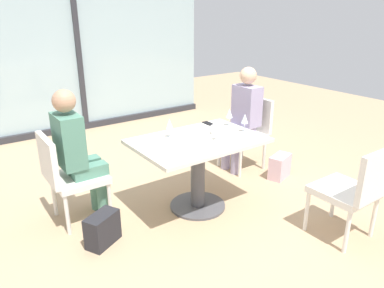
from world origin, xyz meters
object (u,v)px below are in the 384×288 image
at_px(chair_front_right, 356,188).
at_px(coffee_cup, 215,130).
at_px(wine_glass_0, 218,127).
at_px(wine_glass_3, 169,124).
at_px(handbag_0, 280,166).
at_px(dining_table_main, 198,158).
at_px(chair_far_right, 248,129).
at_px(wine_glass_2, 229,114).
at_px(chair_far_left, 67,173).
at_px(wine_glass_1, 245,119).
at_px(person_far_left, 77,150).
at_px(person_far_right, 243,114).
at_px(handbag_1, 103,229).
at_px(cell_phone_on_table, 208,123).

height_order(chair_front_right, coffee_cup, chair_front_right).
distance_m(wine_glass_0, wine_glass_3, 0.46).
bearing_deg(handbag_0, dining_table_main, 161.75).
xyz_separation_m(chair_far_right, wine_glass_0, (-0.99, -0.60, 0.37)).
bearing_deg(chair_front_right, wine_glass_2, 99.72).
height_order(dining_table_main, chair_far_left, chair_far_left).
distance_m(coffee_cup, handbag_0, 1.16).
bearing_deg(wine_glass_1, wine_glass_0, -173.87).
relative_size(chair_far_left, person_far_left, 0.69).
height_order(dining_table_main, person_far_right, person_far_right).
relative_size(chair_far_left, wine_glass_2, 4.70).
relative_size(chair_far_left, wine_glass_0, 4.70).
bearing_deg(handbag_1, chair_front_right, -61.15).
bearing_deg(handbag_1, handbag_0, -27.19).
bearing_deg(chair_far_left, cell_phone_on_table, -5.22).
bearing_deg(wine_glass_0, chair_far_left, 154.31).
relative_size(wine_glass_3, cell_phone_on_table, 1.28).
bearing_deg(handbag_1, chair_far_right, -14.52).
bearing_deg(person_far_right, chair_front_right, -98.90).
xyz_separation_m(chair_front_right, wine_glass_2, (-0.23, 1.35, 0.37)).
bearing_deg(cell_phone_on_table, person_far_left, 176.17).
distance_m(dining_table_main, chair_far_left, 1.22).
xyz_separation_m(coffee_cup, handbag_1, (-1.25, -0.05, -0.64)).
xyz_separation_m(wine_glass_3, handbag_1, (-0.83, -0.23, -0.72)).
xyz_separation_m(chair_far_right, chair_front_right, (-0.37, -1.68, 0.00)).
bearing_deg(chair_far_left, person_far_left, -0.00).
bearing_deg(cell_phone_on_table, dining_table_main, -136.79).
xyz_separation_m(wine_glass_0, wine_glass_3, (-0.32, 0.33, 0.00)).
bearing_deg(chair_far_right, wine_glass_3, -168.17).
bearing_deg(wine_glass_3, chair_front_right, -56.01).
height_order(chair_front_right, cell_phone_on_table, chair_front_right).
bearing_deg(wine_glass_1, person_far_left, 159.80).
xyz_separation_m(person_far_left, wine_glass_3, (0.82, -0.28, 0.16)).
xyz_separation_m(chair_far_right, cell_phone_on_table, (-0.74, -0.14, 0.24)).
relative_size(person_far_left, handbag_1, 4.20).
bearing_deg(coffee_cup, wine_glass_0, -122.12).
bearing_deg(wine_glass_0, chair_far_right, 31.26).
distance_m(person_far_right, cell_phone_on_table, 0.65).
bearing_deg(wine_glass_2, handbag_0, -13.39).
height_order(person_far_right, cell_phone_on_table, person_far_right).
height_order(chair_front_right, wine_glass_1, wine_glass_1).
bearing_deg(chair_front_right, wine_glass_1, 102.01).
xyz_separation_m(chair_front_right, cell_phone_on_table, (-0.37, 1.54, 0.24)).
relative_size(chair_far_right, wine_glass_1, 4.70).
relative_size(person_far_right, wine_glass_2, 6.81).
distance_m(person_far_right, wine_glass_3, 1.25).
height_order(chair_far_right, person_far_left, person_far_left).
height_order(chair_far_left, coffee_cup, chair_far_left).
xyz_separation_m(dining_table_main, wine_glass_1, (0.51, -0.09, 0.33)).
relative_size(dining_table_main, person_far_left, 0.96).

